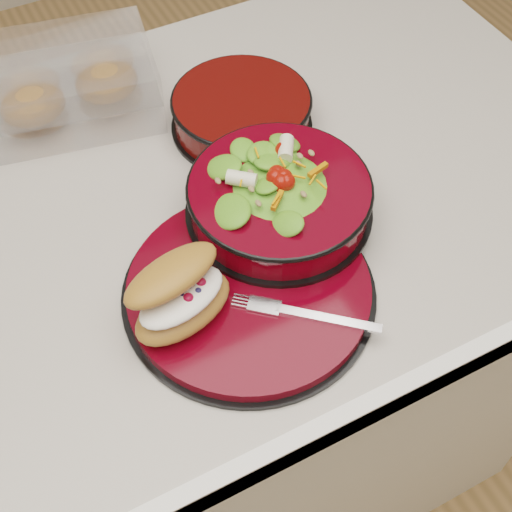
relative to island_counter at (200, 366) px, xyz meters
name	(u,v)px	position (x,y,z in m)	size (l,w,h in m)	color
island_counter	(200,366)	(0.00, 0.00, 0.00)	(1.24, 0.74, 0.90)	white
dinner_plate	(250,289)	(0.02, -0.17, 0.46)	(0.30, 0.30, 0.02)	black
salad_bowl	(279,193)	(0.10, -0.09, 0.50)	(0.24, 0.24, 0.10)	black
croissant	(180,294)	(-0.07, -0.17, 0.50)	(0.14, 0.11, 0.07)	#BC7639
fork	(309,315)	(0.06, -0.24, 0.47)	(0.13, 0.11, 0.00)	silver
pastry_box	(68,85)	(-0.06, 0.24, 0.49)	(0.27, 0.22, 0.09)	white
extra_bowl	(242,111)	(0.14, 0.09, 0.48)	(0.20, 0.20, 0.05)	black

